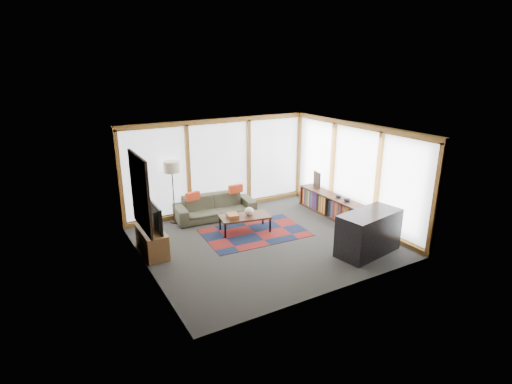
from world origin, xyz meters
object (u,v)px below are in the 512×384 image
tv_console (152,241)px  coffee_table (245,224)px  bar_counter (369,233)px  floor_lamp (173,192)px  sofa (215,207)px  bookshelf (331,205)px  television (150,217)px

tv_console → coffee_table: bearing=1.1°
bar_counter → coffee_table: bearing=117.7°
tv_console → floor_lamp: bearing=55.7°
sofa → bar_counter: bearing=-54.3°
bar_counter → sofa: bearing=110.6°
floor_lamp → bookshelf: floor_lamp is taller
tv_console → bar_counter: size_ratio=0.74×
sofa → television: bearing=-143.7°
bookshelf → tv_console: (-4.90, 0.18, -0.02)m
floor_lamp → television: (-1.01, -1.47, 0.02)m
sofa → bookshelf: 3.17m
coffee_table → bookshelf: (2.56, -0.22, 0.09)m
floor_lamp → coffee_table: bearing=-47.9°
bar_counter → bookshelf: bearing=61.0°
television → coffee_table: bearing=-88.4°
bookshelf → bar_counter: bearing=-109.5°
tv_console → bookshelf: bearing=-2.1°
coffee_table → bookshelf: bearing=-5.0°
television → sofa: bearing=-58.2°
coffee_table → bar_counter: bar_counter is taller
coffee_table → sofa: bearing=102.6°
sofa → bar_counter: (2.07, -3.58, 0.16)m
bookshelf → floor_lamp: bearing=156.6°
tv_console → television: (0.01, 0.03, 0.57)m
sofa → bookshelf: sofa is taller
sofa → bookshelf: bearing=-21.0°
television → bar_counter: 4.77m
bar_counter → tv_console: bearing=141.1°
coffee_table → tv_console: 2.34m
tv_console → bar_counter: bearing=-29.4°
television → tv_console: bearing=153.5°
tv_console → television: size_ratio=1.09×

